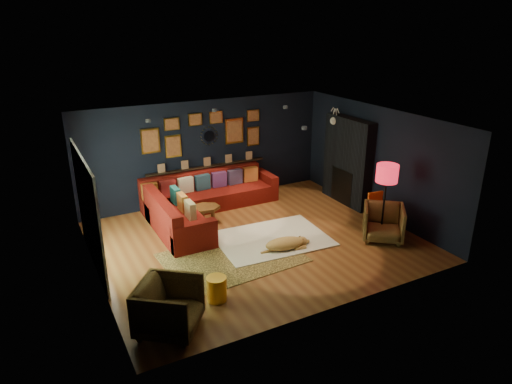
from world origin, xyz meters
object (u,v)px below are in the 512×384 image
armchair_left (169,305)px  gold_stool (217,289)px  armchair_right (383,221)px  sectional (198,204)px  pouf (190,235)px  floor_lamp (387,177)px  coffee_table (205,209)px  orange_chair (377,207)px  dog (285,241)px

armchair_left → gold_stool: (0.94, 0.41, -0.24)m
armchair_left → armchair_right: size_ratio=1.07×
sectional → armchair_left: armchair_left is taller
sectional → pouf: 1.49m
sectional → gold_stool: size_ratio=7.91×
sectional → gold_stool: (-0.99, -3.45, -0.11)m
floor_lamp → armchair_left: bearing=-169.4°
gold_stool → floor_lamp: bearing=7.4°
pouf → coffee_table: bearing=52.2°
sectional → armchair_right: (3.06, -3.01, 0.10)m
gold_stool → orange_chair: size_ratio=0.53×
armchair_right → pouf: bearing=-164.9°
sectional → dog: sectional is taller
sectional → coffee_table: bearing=-88.0°
coffee_table → pouf: 1.15m
pouf → orange_chair: size_ratio=0.67×
armchair_right → floor_lamp: 0.98m
pouf → gold_stool: 2.16m
pouf → gold_stool: gold_stool is taller
dog → armchair_left: bearing=-145.8°
pouf → sectional: bearing=62.5°
gold_stool → armchair_right: bearing=6.2°
armchair_left → orange_chair: size_ratio=1.11×
pouf → armchair_right: size_ratio=0.64×
sectional → coffee_table: 0.41m
pouf → armchair_right: bearing=-24.3°
sectional → pouf: (-0.69, -1.32, -0.11)m
armchair_left → gold_stool: size_ratio=2.09×
orange_chair → floor_lamp: size_ratio=0.49×
coffee_table → armchair_right: 4.01m
sectional → coffee_table: size_ratio=4.18×
armchair_right → orange_chair: size_ratio=1.03×
sectional → orange_chair: bearing=-36.0°
orange_chair → pouf: bearing=169.9°
armchair_right → sectional: bearing=174.9°
pouf → orange_chair: orange_chair is taller
armchair_right → dog: armchair_right is taller
armchair_right → gold_stool: size_ratio=1.96×
pouf → orange_chair: bearing=-15.6°
coffee_table → gold_stool: bearing=-108.4°
dog → coffee_table: bearing=122.8°
pouf → dog: 1.99m
armchair_left → sectional: bearing=10.7°
armchair_left → dog: armchair_left is taller
armchair_right → orange_chair: bearing=100.5°
armchair_left → dog: 3.21m
armchair_left → floor_lamp: size_ratio=0.55×
pouf → armchair_left: bearing=-116.2°
floor_lamp → coffee_table: bearing=141.1°
orange_chair → dog: 2.44m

